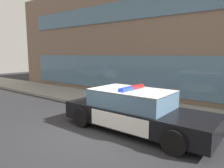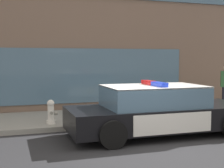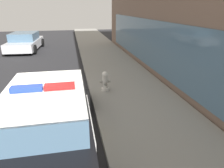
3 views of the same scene
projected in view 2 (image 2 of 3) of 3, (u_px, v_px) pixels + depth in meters
ground at (139, 146)px, 7.80m from camera, size 48.00×48.00×0.00m
sidewalk at (99, 117)px, 11.15m from camera, size 48.00×2.98×0.15m
storefront_building at (55, 33)px, 17.20m from camera, size 24.70×10.70×6.98m
police_cruiser at (158, 110)px, 8.87m from camera, size 5.17×2.12×1.49m
fire_hydrant at (51, 112)px, 9.66m from camera, size 0.34×0.39×0.73m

